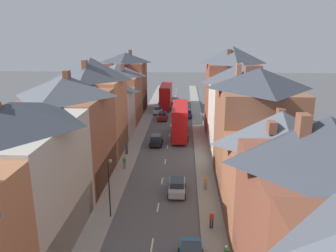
% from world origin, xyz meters
% --- Properties ---
extents(pavement_left, '(2.20, 104.00, 0.14)m').
position_xyz_m(pavement_left, '(-5.10, 38.00, 0.07)').
color(pavement_left, gray).
rests_on(pavement_left, ground).
extents(pavement_right, '(2.20, 104.00, 0.14)m').
position_xyz_m(pavement_right, '(5.10, 38.00, 0.07)').
color(pavement_right, gray).
rests_on(pavement_right, ground).
extents(centre_line_dashes, '(0.14, 97.80, 0.01)m').
position_xyz_m(centre_line_dashes, '(0.00, 36.00, 0.01)').
color(centre_line_dashes, silver).
rests_on(centre_line_dashes, ground).
extents(terrace_row_left, '(8.00, 69.89, 13.49)m').
position_xyz_m(terrace_row_left, '(-10.19, 23.16, 5.98)').
color(terrace_row_left, '#B2704C').
rests_on(terrace_row_left, ground).
extents(terrace_row_right, '(8.00, 55.23, 14.60)m').
position_xyz_m(terrace_row_right, '(10.19, 15.62, 6.43)').
color(terrace_row_right, brown).
rests_on(terrace_row_right, ground).
extents(double_decker_bus_lead, '(2.74, 10.80, 5.30)m').
position_xyz_m(double_decker_bus_lead, '(-1.81, 57.51, 2.82)').
color(double_decker_bus_lead, red).
rests_on(double_decker_bus_lead, ground).
extents(double_decker_bus_mid_street, '(2.74, 10.80, 5.30)m').
position_xyz_m(double_decker_bus_mid_street, '(1.79, 35.25, 2.82)').
color(double_decker_bus_mid_street, red).
rests_on(double_decker_bus_mid_street, ground).
extents(car_near_silver, '(1.90, 3.87, 1.66)m').
position_xyz_m(car_near_silver, '(-1.80, 30.70, 0.84)').
color(car_near_silver, black).
rests_on(car_near_silver, ground).
extents(car_parked_left_a, '(1.90, 4.52, 1.58)m').
position_xyz_m(car_parked_left_a, '(-3.10, 51.65, 0.80)').
color(car_parked_left_a, silver).
rests_on(car_parked_left_a, ground).
extents(car_parked_right_a, '(1.90, 4.21, 1.65)m').
position_xyz_m(car_parked_right_a, '(-1.80, 46.18, 0.83)').
color(car_parked_right_a, maroon).
rests_on(car_parked_right_a, ground).
extents(car_mid_black, '(1.90, 4.17, 1.67)m').
position_xyz_m(car_mid_black, '(3.10, 48.63, 0.84)').
color(car_mid_black, navy).
rests_on(car_mid_black, ground).
extents(car_parked_left_b, '(1.90, 3.89, 1.67)m').
position_xyz_m(car_parked_left_b, '(1.80, 14.99, 0.84)').
color(car_parked_left_b, '#B7BABF').
rests_on(car_parked_left_b, ground).
extents(car_mid_white, '(1.90, 3.82, 1.58)m').
position_xyz_m(car_mid_white, '(-1.80, 68.17, 0.80)').
color(car_mid_white, gray).
rests_on(car_mid_white, ground).
extents(pedestrian_mid_left, '(0.36, 0.22, 1.61)m').
position_xyz_m(pedestrian_mid_left, '(4.97, 8.44, 1.03)').
color(pedestrian_mid_left, '#23232D').
rests_on(pedestrian_mid_left, pavement_right).
extents(pedestrian_mid_right, '(0.36, 0.22, 1.61)m').
position_xyz_m(pedestrian_mid_right, '(4.87, 15.73, 1.03)').
color(pedestrian_mid_right, gray).
rests_on(pedestrian_mid_right, pavement_right).
extents(pedestrian_far_left, '(0.36, 0.22, 1.61)m').
position_xyz_m(pedestrian_far_left, '(-4.95, 21.00, 1.03)').
color(pedestrian_far_left, gray).
rests_on(pedestrian_far_left, pavement_left).
extents(pedestrian_far_right, '(0.36, 0.22, 1.61)m').
position_xyz_m(pedestrian_far_right, '(-5.60, 26.33, 1.03)').
color(pedestrian_far_right, '#23232D').
rests_on(pedestrian_far_right, pavement_left).
extents(street_lamp, '(0.20, 1.12, 5.50)m').
position_xyz_m(street_lamp, '(-4.25, 10.01, 3.24)').
color(street_lamp, black).
rests_on(street_lamp, ground).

